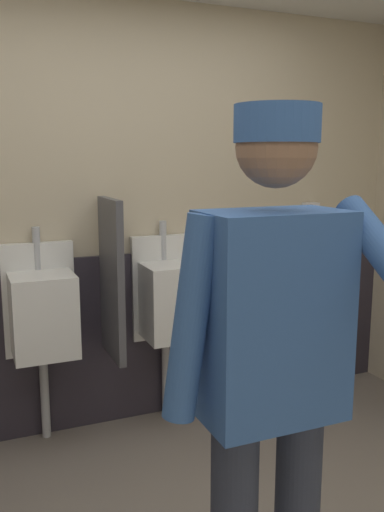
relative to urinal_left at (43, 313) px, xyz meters
The scene contains 7 objects.
wall_back 0.68m from the urinal_left, 26.79° to the left, with size 4.55×0.12×2.52m, color beige.
wainscot_band_back 0.52m from the urinal_left, 18.39° to the left, with size 3.95×0.03×1.05m, color #2D2833.
urinal_left is the anchor object (origin of this frame).
urinal_middle 0.75m from the urinal_left, ahead, with size 0.40×0.34×1.24m.
privacy_divider_panel 0.42m from the urinal_left, 10.65° to the right, with size 0.04×0.40×0.90m, color #4C4C51.
person 1.78m from the urinal_left, 76.33° to the right, with size 0.62×0.60×1.76m.
soap_dispenser 1.88m from the urinal_left, ahead, with size 0.10×0.07×0.18m, color silver.
Camera 1 is at (-0.80, -1.52, 1.62)m, focal length 38.23 mm.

